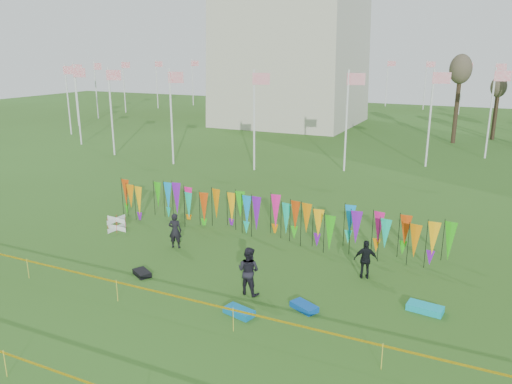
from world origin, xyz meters
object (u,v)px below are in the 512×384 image
at_px(person_left, 175,231).
at_px(person_mid, 249,271).
at_px(kite_bag_teal, 425,308).
at_px(person_right, 366,259).
at_px(kite_bag_blue, 304,307).
at_px(box_kite, 117,224).
at_px(kite_bag_turquoise, 239,312).
at_px(kite_bag_black, 142,273).

xyz_separation_m(person_left, person_mid, (5.38, -2.82, 0.10)).
relative_size(person_left, kite_bag_teal, 1.38).
xyz_separation_m(person_right, kite_bag_blue, (-1.43, -3.66, -0.74)).
bearing_deg(person_right, person_mid, 24.41).
distance_m(box_kite, kite_bag_blue, 12.71).
height_order(kite_bag_blue, kite_bag_teal, kite_bag_teal).
bearing_deg(person_left, kite_bag_blue, 140.96).
xyz_separation_m(box_kite, person_left, (4.28, -0.71, 0.51)).
distance_m(person_left, person_mid, 6.08).
distance_m(box_kite, kite_bag_turquoise, 11.34).
bearing_deg(person_right, person_left, -13.16).
relative_size(person_right, kite_bag_blue, 1.63).
height_order(kite_bag_turquoise, kite_bag_black, kite_bag_turquoise).
bearing_deg(box_kite, person_mid, -20.09).
bearing_deg(kite_bag_teal, kite_bag_turquoise, -152.92).
distance_m(box_kite, person_right, 13.56).
relative_size(person_left, kite_bag_blue, 1.70).
bearing_deg(kite_bag_black, person_mid, 5.42).
bearing_deg(kite_bag_teal, person_right, 145.21).
bearing_deg(person_right, box_kite, -17.24).
distance_m(person_mid, kite_bag_black, 5.01).
relative_size(kite_bag_turquoise, kite_bag_teal, 0.88).
relative_size(person_left, kite_bag_black, 1.96).
height_order(person_mid, person_right, person_mid).
bearing_deg(kite_bag_black, person_left, 98.12).
height_order(box_kite, person_mid, person_mid).
bearing_deg(person_mid, box_kite, -13.85).
distance_m(kite_bag_turquoise, kite_bag_black, 5.46).
xyz_separation_m(person_mid, kite_bag_black, (-4.91, -0.47, -0.88)).
relative_size(kite_bag_black, kite_bag_teal, 0.70).
xyz_separation_m(box_kite, person_mid, (9.66, -3.53, 0.61)).
xyz_separation_m(kite_bag_turquoise, kite_bag_teal, (6.18, 3.16, 0.01)).
height_order(box_kite, person_left, person_left).
height_order(box_kite, kite_bag_teal, box_kite).
bearing_deg(kite_bag_turquoise, kite_bag_black, 167.39).
bearing_deg(kite_bag_blue, kite_bag_turquoise, -145.94).
bearing_deg(kite_bag_teal, kite_bag_blue, -156.73).
height_order(person_mid, kite_bag_turquoise, person_mid).
bearing_deg(kite_bag_black, box_kite, 139.89).
distance_m(kite_bag_black, kite_bag_teal, 11.68).
distance_m(person_left, kite_bag_teal, 12.08).
xyz_separation_m(person_mid, person_right, (3.89, 3.38, -0.13)).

